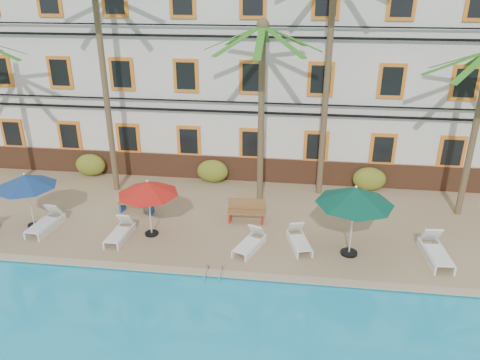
# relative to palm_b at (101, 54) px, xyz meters

# --- Properties ---
(ground) EXTENTS (100.00, 100.00, 0.00)m
(ground) POSITION_rel_palm_b_xyz_m (4.60, -5.16, -6.40)
(ground) COLOR #384C23
(ground) RESTS_ON ground
(pool_deck) EXTENTS (30.00, 12.00, 0.25)m
(pool_deck) POSITION_rel_palm_b_xyz_m (4.60, -0.16, -6.28)
(pool_deck) COLOR tan
(pool_deck) RESTS_ON ground
(pool_coping) EXTENTS (30.00, 0.35, 0.06)m
(pool_coping) POSITION_rel_palm_b_xyz_m (4.60, -6.06, -6.12)
(pool_coping) COLOR tan
(pool_coping) RESTS_ON pool_deck
(hotel_building) EXTENTS (25.40, 6.44, 10.22)m
(hotel_building) POSITION_rel_palm_b_xyz_m (4.60, 4.82, -1.03)
(hotel_building) COLOR silver
(hotel_building) RESTS_ON pool_deck
(palm_b) EXTENTS (4.62, 4.62, 9.75)m
(palm_b) POSITION_rel_palm_b_xyz_m (0.00, 0.00, 0.00)
(palm_b) COLOR brown
(palm_b) RESTS_ON pool_deck
(palm_c) EXTENTS (4.62, 4.62, 7.66)m
(palm_c) POSITION_rel_palm_b_xyz_m (6.70, -0.25, -1.18)
(palm_c) COLOR brown
(palm_c) RESTS_ON pool_deck
(palm_d) EXTENTS (4.62, 4.62, 10.04)m
(palm_d) POSITION_rel_palm_b_xyz_m (9.32, 0.83, 0.16)
(palm_d) COLOR brown
(palm_d) RESTS_ON pool_deck
(palm_e) EXTENTS (4.62, 4.62, 6.92)m
(palm_e) POSITION_rel_palm_b_xyz_m (15.04, -0.48, -1.61)
(palm_e) COLOR brown
(palm_e) RESTS_ON pool_deck
(shrub_left) EXTENTS (1.50, 0.90, 1.10)m
(shrub_left) POSITION_rel_palm_b_xyz_m (-1.85, 1.44, -5.60)
(shrub_left) COLOR #225F1B
(shrub_left) RESTS_ON pool_deck
(shrub_mid) EXTENTS (1.50, 0.90, 1.10)m
(shrub_mid) POSITION_rel_palm_b_xyz_m (4.28, 1.44, -5.60)
(shrub_mid) COLOR #225F1B
(shrub_mid) RESTS_ON pool_deck
(shrub_right) EXTENTS (1.50, 0.90, 1.10)m
(shrub_right) POSITION_rel_palm_b_xyz_m (11.60, 1.44, -5.60)
(shrub_right) COLOR #225F1B
(shrub_right) RESTS_ON pool_deck
(umbrella_blue) EXTENTS (2.28, 2.28, 2.29)m
(umbrella_blue) POSITION_rel_palm_b_xyz_m (-1.97, -3.78, -4.21)
(umbrella_blue) COLOR black
(umbrella_blue) RESTS_ON pool_deck
(umbrella_red) EXTENTS (2.29, 2.29, 2.30)m
(umbrella_red) POSITION_rel_palm_b_xyz_m (2.85, -3.81, -4.20)
(umbrella_red) COLOR black
(umbrella_red) RESTS_ON pool_deck
(umbrella_green) EXTENTS (2.69, 2.69, 2.68)m
(umbrella_green) POSITION_rel_palm_b_xyz_m (10.27, -4.23, -3.86)
(umbrella_green) COLOR black
(umbrella_green) RESTS_ON pool_deck
(lounger_b) EXTENTS (0.83, 1.87, 0.86)m
(lounger_b) POSITION_rel_palm_b_xyz_m (-1.37, -3.92, -5.87)
(lounger_b) COLOR white
(lounger_b) RESTS_ON pool_deck
(lounger_c) EXTENTS (0.69, 1.71, 0.79)m
(lounger_c) POSITION_rel_palm_b_xyz_m (1.77, -4.23, -5.90)
(lounger_c) COLOR white
(lounger_c) RESTS_ON pool_deck
(lounger_d) EXTENTS (1.15, 1.75, 0.78)m
(lounger_d) POSITION_rel_palm_b_xyz_m (6.72, -4.35, -5.90)
(lounger_d) COLOR white
(lounger_d) RESTS_ON pool_deck
(lounger_e) EXTENTS (1.01, 1.75, 0.78)m
(lounger_e) POSITION_rel_palm_b_xyz_m (8.48, -3.93, -5.90)
(lounger_e) COLOR white
(lounger_e) RESTS_ON pool_deck
(lounger_f) EXTENTS (0.85, 2.02, 0.93)m
(lounger_f) POSITION_rel_palm_b_xyz_m (13.22, -4.16, -5.85)
(lounger_f) COLOR white
(lounger_f) RESTS_ON pool_deck
(bench_left) EXTENTS (1.54, 0.63, 0.93)m
(bench_left) POSITION_rel_palm_b_xyz_m (1.71, -2.06, -5.68)
(bench_left) COLOR olive
(bench_left) RESTS_ON pool_deck
(bench_right) EXTENTS (1.52, 0.53, 0.93)m
(bench_right) POSITION_rel_palm_b_xyz_m (6.33, -2.26, -5.68)
(bench_right) COLOR olive
(bench_right) RESTS_ON pool_deck
(pool_ladder) EXTENTS (0.54, 0.74, 0.74)m
(pool_ladder) POSITION_rel_palm_b_xyz_m (5.71, -6.16, -6.15)
(pool_ladder) COLOR silver
(pool_ladder) RESTS_ON ground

